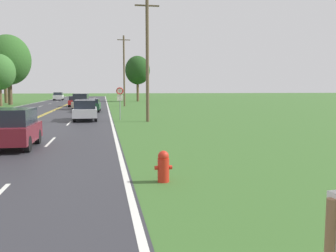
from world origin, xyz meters
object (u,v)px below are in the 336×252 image
object	(u,v)px
tree_mid_treeline	(138,70)
car_champagne_van_receding	(81,101)
car_red_hatchback_distant	(75,101)
fire_hydrant	(163,166)
tree_left_verge	(5,66)
car_silver_suv_mid_near	(85,109)
traffic_sign	(120,95)
car_white_suv_horizon	(58,96)
tree_right_cluster	(9,60)
car_maroon_hatchback_approaching	(12,128)
car_dark_green_hatchback_mid_far	(91,105)

from	to	relation	value
tree_mid_treeline	car_champagne_van_receding	xyz separation A→B (m)	(-9.32, -26.03, -5.09)
car_red_hatchback_distant	fire_hydrant	bearing A→B (deg)	4.74
tree_mid_treeline	tree_left_verge	bearing A→B (deg)	-169.41
car_champagne_van_receding	car_red_hatchback_distant	bearing A→B (deg)	-168.31
car_silver_suv_mid_near	traffic_sign	bearing A→B (deg)	86.21
traffic_sign	car_white_suv_horizon	xyz separation A→B (m)	(-10.90, 51.64, -1.04)
fire_hydrant	tree_right_cluster	distance (m)	52.68
car_champagne_van_receding	tree_left_verge	bearing A→B (deg)	-145.07
car_silver_suv_mid_near	car_red_hatchback_distant	bearing A→B (deg)	-175.53
fire_hydrant	tree_mid_treeline	world-z (taller)	tree_mid_treeline
car_red_hatchback_distant	car_white_suv_horizon	distance (m)	29.27
traffic_sign	car_champagne_van_receding	distance (m)	16.14
fire_hydrant	tree_mid_treeline	size ratio (longest dim) A/B	0.09
tree_left_verge	tree_mid_treeline	bearing A→B (deg)	10.59
tree_mid_treeline	car_maroon_hatchback_approaching	distance (m)	55.86
fire_hydrant	tree_left_verge	distance (m)	59.80
car_dark_green_hatchback_mid_far	car_red_hatchback_distant	world-z (taller)	car_red_hatchback_distant
fire_hydrant	car_red_hatchback_distant	size ratio (longest dim) A/B	0.19
tree_left_verge	car_maroon_hatchback_approaching	distance (m)	52.20
tree_left_verge	car_red_hatchback_distant	bearing A→B (deg)	-48.38
tree_left_verge	car_champagne_van_receding	bearing A→B (deg)	-57.15
car_silver_suv_mid_near	car_dark_green_hatchback_mid_far	size ratio (longest dim) A/B	1.18
car_champagne_van_receding	tree_mid_treeline	bearing A→B (deg)	162.38
traffic_sign	tree_left_verge	bearing A→B (deg)	115.68
tree_right_cluster	traffic_sign	bearing A→B (deg)	-62.90
tree_right_cluster	car_champagne_van_receding	world-z (taller)	tree_right_cluster
car_maroon_hatchback_approaching	car_white_suv_horizon	distance (m)	64.89
tree_mid_treeline	car_champagne_van_receding	size ratio (longest dim) A/B	1.93
traffic_sign	tree_mid_treeline	size ratio (longest dim) A/B	0.29
tree_mid_treeline	car_champagne_van_receding	distance (m)	28.12
traffic_sign	car_red_hatchback_distant	xyz separation A→B (m)	(-5.18, 22.94, -1.17)
car_champagne_van_receding	car_white_suv_horizon	size ratio (longest dim) A/B	1.01
car_silver_suv_mid_near	car_champagne_van_receding	xyz separation A→B (m)	(-1.22, 15.52, 0.12)
car_champagne_van_receding	car_red_hatchback_distant	xyz separation A→B (m)	(-1.24, 7.32, -0.19)
car_champagne_van_receding	car_dark_green_hatchback_mid_far	bearing A→B (deg)	16.76
fire_hydrant	car_champagne_van_receding	size ratio (longest dim) A/B	0.18
fire_hydrant	car_maroon_hatchback_approaching	xyz separation A→B (m)	(-5.26, 6.39, 0.44)
car_silver_suv_mid_near	car_white_suv_horizon	bearing A→B (deg)	-172.66
tree_mid_treeline	car_white_suv_horizon	bearing A→B (deg)	148.47
fire_hydrant	car_maroon_hatchback_approaching	world-z (taller)	car_maroon_hatchback_approaching
fire_hydrant	car_silver_suv_mid_near	world-z (taller)	car_silver_suv_mid_near
traffic_sign	car_champagne_van_receding	bearing A→B (deg)	104.16
car_dark_green_hatchback_mid_far	car_red_hatchback_distant	bearing A→B (deg)	-166.08
tree_right_cluster	car_dark_green_hatchback_mid_far	size ratio (longest dim) A/B	2.68
traffic_sign	car_champagne_van_receding	xyz separation A→B (m)	(-3.94, 15.62, -0.98)
traffic_sign	car_silver_suv_mid_near	bearing A→B (deg)	177.89
traffic_sign	car_maroon_hatchback_approaching	distance (m)	13.97
car_silver_suv_mid_near	car_dark_green_hatchback_mid_far	bearing A→B (deg)	177.72
traffic_sign	car_white_suv_horizon	bearing A→B (deg)	101.91
tree_left_verge	car_dark_green_hatchback_mid_far	bearing A→B (deg)	-60.20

